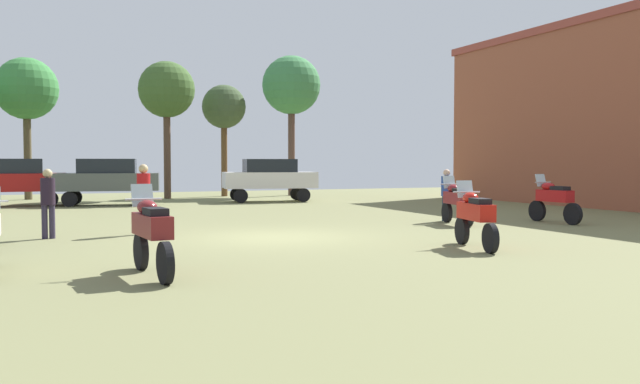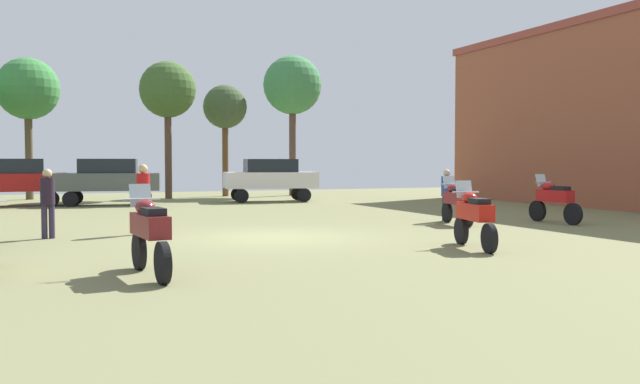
% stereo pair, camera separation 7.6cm
% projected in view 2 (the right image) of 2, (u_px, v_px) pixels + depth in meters
% --- Properties ---
extents(ground_plane, '(44.00, 52.00, 0.02)m').
position_uv_depth(ground_plane, '(274.00, 238.00, 16.63)').
color(ground_plane, olive).
extents(motorcycle_2, '(0.62, 2.24, 1.50)m').
position_uv_depth(motorcycle_2, '(149.00, 232.00, 10.94)').
color(motorcycle_2, black).
rests_on(motorcycle_2, ground).
extents(motorcycle_8, '(0.75, 2.14, 1.46)m').
position_uv_depth(motorcycle_8, '(474.00, 215.00, 14.47)').
color(motorcycle_8, black).
rests_on(motorcycle_8, ground).
extents(motorcycle_9, '(0.62, 2.12, 1.49)m').
position_uv_depth(motorcycle_9, '(554.00, 199.00, 20.49)').
color(motorcycle_9, black).
rests_on(motorcycle_9, ground).
extents(motorcycle_10, '(0.71, 2.14, 1.44)m').
position_uv_depth(motorcycle_10, '(457.00, 201.00, 20.02)').
color(motorcycle_10, black).
rests_on(motorcycle_10, ground).
extents(car_1, '(4.52, 2.43, 2.00)m').
position_uv_depth(car_1, '(270.00, 177.00, 31.56)').
color(car_1, black).
rests_on(car_1, ground).
extents(car_2, '(4.34, 1.89, 2.00)m').
position_uv_depth(car_2, '(13.00, 179.00, 28.18)').
color(car_2, black).
rests_on(car_2, ground).
extents(car_5, '(4.55, 2.54, 2.00)m').
position_uv_depth(car_5, '(108.00, 178.00, 28.88)').
color(car_5, black).
rests_on(car_5, ground).
extents(person_1, '(0.37, 0.37, 1.70)m').
position_uv_depth(person_1, '(48.00, 198.00, 16.33)').
color(person_1, '#30293F').
rests_on(person_1, ground).
extents(person_2, '(0.48, 0.48, 1.81)m').
position_uv_depth(person_2, '(143.00, 193.00, 17.30)').
color(person_2, '#2D2C3D').
rests_on(person_2, ground).
extents(person_3, '(0.43, 0.43, 1.64)m').
position_uv_depth(person_3, '(447.00, 191.00, 21.09)').
color(person_3, '#1F2F3D').
rests_on(person_3, ground).
extents(tree_1, '(3.23, 3.23, 7.72)m').
position_uv_depth(tree_1, '(292.00, 86.00, 37.03)').
color(tree_1, brown).
rests_on(tree_1, ground).
extents(tree_3, '(2.85, 2.85, 6.95)m').
position_uv_depth(tree_3, '(168.00, 91.00, 33.97)').
color(tree_3, '#4F392B').
rests_on(tree_3, ground).
extents(tree_6, '(3.04, 3.04, 7.00)m').
position_uv_depth(tree_6, '(28.00, 90.00, 33.05)').
color(tree_6, brown).
rests_on(tree_6, ground).
extents(tree_7, '(2.36, 2.36, 6.03)m').
position_uv_depth(tree_7, '(225.00, 108.00, 36.27)').
color(tree_7, brown).
rests_on(tree_7, ground).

